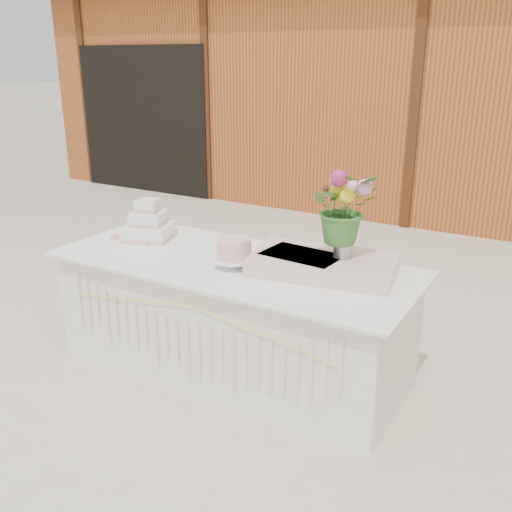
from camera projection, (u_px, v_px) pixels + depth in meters
The scene contains 9 objects.
ground at pixel (234, 366), 3.94m from camera, with size 80.00×80.00×0.00m, color beige.
barn at pixel (454, 83), 8.27m from camera, with size 12.60×4.60×3.30m.
cake_table at pixel (233, 316), 3.81m from camera, with size 2.40×1.00×0.77m.
wedding_cake at pixel (149, 226), 4.13m from camera, with size 0.41×0.41×0.29m.
pink_cake_stand at pixel (234, 252), 3.53m from camera, with size 0.27×0.27×0.20m.
satin_runner at pixel (324, 264), 3.48m from camera, with size 0.87×0.50×0.11m, color beige.
flower_vase at pixel (342, 246), 3.42m from camera, with size 0.10×0.10×0.14m, color #B5B4B9.
bouquet at pixel (344, 199), 3.33m from camera, with size 0.39×0.34×0.44m, color #36702D.
loose_flowers at pixel (129, 234), 4.23m from camera, with size 0.15×0.36×0.02m, color pink, non-canonical shape.
Camera 1 is at (1.89, -2.91, 2.02)m, focal length 40.00 mm.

